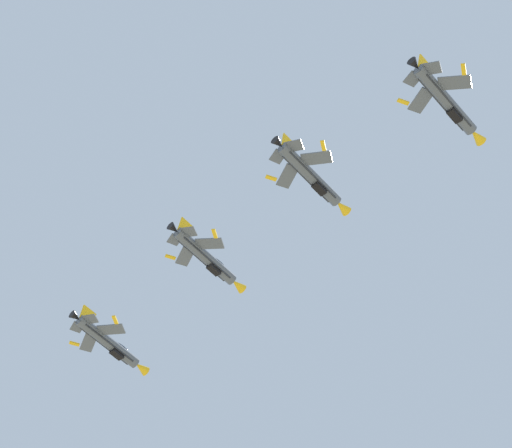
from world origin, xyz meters
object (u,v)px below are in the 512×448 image
at_px(fighter_jet_lead, 109,343).
at_px(fighter_jet_left_outer, 447,102).
at_px(fighter_jet_left_wing, 207,258).
at_px(fighter_jet_right_wing, 311,176).

height_order(fighter_jet_lead, fighter_jet_left_outer, fighter_jet_left_outer).
relative_size(fighter_jet_left_wing, fighter_jet_right_wing, 1.00).
bearing_deg(fighter_jet_right_wing, fighter_jet_left_outer, 4.60).
bearing_deg(fighter_jet_left_wing, fighter_jet_right_wing, -3.90).
bearing_deg(fighter_jet_left_wing, fighter_jet_left_outer, 0.36).
bearing_deg(fighter_jet_lead, fighter_jet_right_wing, -2.56).
bearing_deg(fighter_jet_lead, fighter_jet_left_wing, -1.19).
distance_m(fighter_jet_left_wing, fighter_jet_left_outer, 42.77).
height_order(fighter_jet_right_wing, fighter_jet_left_outer, fighter_jet_right_wing).
relative_size(fighter_jet_lead, fighter_jet_right_wing, 1.00).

